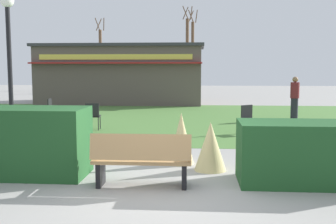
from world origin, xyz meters
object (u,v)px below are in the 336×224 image
park_bench (142,160)px  tree_center_bg (101,58)px  cafe_chair_center (93,114)px  tree_left_bg (193,54)px  food_kiosk (123,74)px  person_strolling (295,98)px  cafe_chair_east (249,117)px  tree_right_bg (187,53)px  cafe_chair_west (47,108)px  lamppost_mid (9,50)px  parked_car_west_slot (141,85)px

park_bench → tree_center_bg: tree_center_bg is taller
cafe_chair_center → tree_left_bg: tree_left_bg is taller
park_bench → food_kiosk: 17.31m
cafe_chair_center → person_strolling: (7.20, 3.23, 0.33)m
food_kiosk → tree_center_bg: 14.77m
person_strolling → tree_center_bg: (-12.83, 21.36, 2.05)m
food_kiosk → cafe_chair_east: 12.61m
cafe_chair_center → person_strolling: size_ratio=0.53×
tree_right_bg → cafe_chair_center: bearing=-95.9°
park_bench → person_strolling: person_strolling is taller
tree_right_bg → tree_center_bg: bearing=172.6°
park_bench → cafe_chair_west: 9.26m
food_kiosk → cafe_chair_east: (5.97, -11.04, -1.14)m
cafe_chair_east → person_strolling: bearing=58.9°
food_kiosk → tree_left_bg: 15.09m
cafe_chair_east → tree_right_bg: tree_right_bg is taller
park_bench → lamppost_mid: size_ratio=0.43×
park_bench → tree_left_bg: tree_left_bg is taller
cafe_chair_east → person_strolling: person_strolling is taller
lamppost_mid → tree_right_bg: (4.02, 25.98, 0.80)m
cafe_chair_east → tree_left_bg: bearing=94.8°
food_kiosk → person_strolling: size_ratio=5.55×
parked_car_west_slot → tree_right_bg: tree_right_bg is taller
park_bench → cafe_chair_east: size_ratio=1.92×
cafe_chair_west → cafe_chair_east: (7.19, -2.11, 0.00)m
cafe_chair_west → tree_left_bg: (5.06, 23.44, 2.73)m
lamppost_mid → tree_right_bg: 26.30m
cafe_chair_center → tree_center_bg: tree_center_bg is taller
cafe_chair_center → tree_left_bg: bearing=83.5°
cafe_chair_center → tree_center_bg: (-5.63, 24.59, 2.38)m
person_strolling → tree_center_bg: size_ratio=0.26×
cafe_chair_center → tree_center_bg: bearing=102.9°
cafe_chair_east → food_kiosk: bearing=118.4°
cafe_chair_center → food_kiosk: bearing=95.2°
lamppost_mid → cafe_chair_center: size_ratio=4.47×
lamppost_mid → cafe_chair_east: lamppost_mid is taller
park_bench → parked_car_west_slot: parked_car_west_slot is taller
food_kiosk → tree_right_bg: (3.39, 12.91, 1.64)m
cafe_chair_west → cafe_chair_center: bearing=-38.0°
cafe_chair_east → cafe_chair_center: same height
park_bench → person_strolling: 10.63m
cafe_chair_west → person_strolling: bearing=9.2°
lamppost_mid → cafe_chair_west: 4.63m
park_bench → tree_right_bg: size_ratio=0.23×
tree_left_bg → cafe_chair_center: bearing=-96.5°
park_bench → person_strolling: (4.72, 9.52, 0.38)m
cafe_chair_east → tree_center_bg: 27.27m
food_kiosk → cafe_chair_west: 9.08m
park_bench → lamppost_mid: lamppost_mid is taller
cafe_chair_east → person_strolling: (2.20, 3.64, 0.33)m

